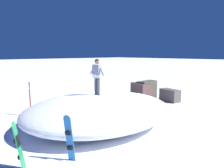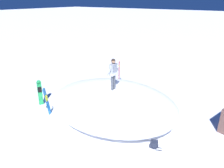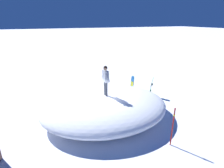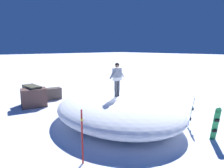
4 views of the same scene
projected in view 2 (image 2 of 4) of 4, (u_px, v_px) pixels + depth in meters
ground at (116, 116)px, 12.10m from camera, size 240.00×240.00×0.00m
snow_mound at (113, 102)px, 12.10m from camera, size 8.10×6.78×1.49m
snowboarder_standing at (113, 71)px, 11.51m from camera, size 0.24×1.06×1.78m
snowboard_primary_upright at (40, 92)px, 13.25m from camera, size 0.38×0.38×1.56m
snowboard_secondary_upright at (47, 101)px, 12.05m from camera, size 0.34×0.35×1.62m
backpack_near at (154, 145)px, 9.41m from camera, size 0.60×0.44×0.41m
trail_marker_pole at (119, 73)px, 15.81m from camera, size 0.10×0.10×1.98m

